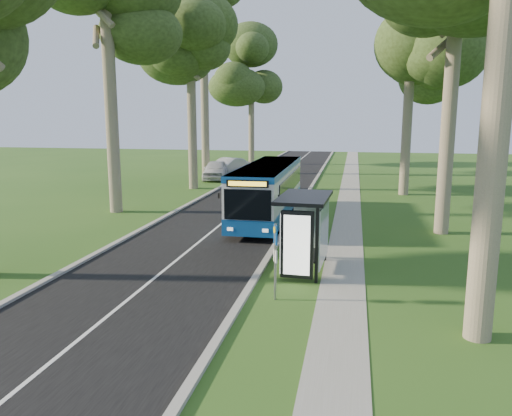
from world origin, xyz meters
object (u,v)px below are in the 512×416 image
Objects in this scene: bus_stop_sign at (275,253)px; bus_shelter at (307,220)px; litter_bin at (320,227)px; car_white at (216,170)px; bus at (268,191)px; car_silver at (228,167)px.

bus_stop_sign is 0.73× the size of bus_shelter.
car_white is at bearing 118.63° from litter_bin.
bus_shelter is at bearing -90.87° from litter_bin.
bus is 4.68× the size of bus_stop_sign.
bus_shelter is at bearing -72.57° from bus.
car_silver is at bearing 114.76° from litter_bin.
bus_shelter is (0.69, 2.80, 0.45)m from bus_stop_sign.
bus_shelter is 6.16m from litter_bin.
bus_shelter is 27.38m from car_white.
litter_bin is (0.09, 5.97, -1.54)m from bus_shelter.
car_silver is (-7.12, 18.79, -0.72)m from bus.
bus is 17.69m from car_white.
bus_shelter is 29.84m from car_silver.
car_white is (-10.55, 19.32, 0.43)m from litter_bin.
bus_stop_sign is 0.49× the size of car_white.
bus reaches higher than litter_bin.
bus_stop_sign is 2.91× the size of litter_bin.
bus_stop_sign is 32.26m from car_silver.
car_white is (-7.48, 16.01, -0.71)m from bus.
car_silver is (-9.41, 30.85, -0.69)m from bus_stop_sign.
car_white reaches higher than car_silver.
bus_shelter is 0.67× the size of car_white.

